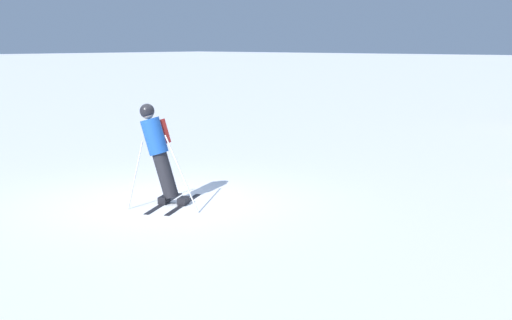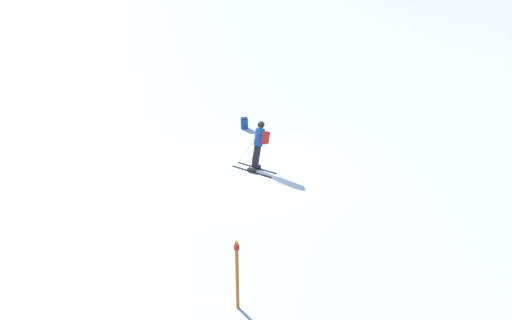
{
  "view_description": "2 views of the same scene",
  "coord_description": "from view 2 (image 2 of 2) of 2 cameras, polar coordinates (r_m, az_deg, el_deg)",
  "views": [
    {
      "loc": [
        9.35,
        -8.37,
        2.82
      ],
      "look_at": [
        1.16,
        1.17,
        0.74
      ],
      "focal_mm": 50.0,
      "sensor_mm": 36.0,
      "label": 1
    },
    {
      "loc": [
        8.2,
        14.21,
        8.48
      ],
      "look_at": [
        1.42,
        2.22,
        1.65
      ],
      "focal_mm": 35.0,
      "sensor_mm": 36.0,
      "label": 2
    }
  ],
  "objects": [
    {
      "name": "skier",
      "position": [
        18.12,
        0.33,
        1.96
      ],
      "size": [
        1.46,
        1.72,
        1.81
      ],
      "rotation": [
        0.0,
        0.0,
        0.48
      ],
      "color": "black",
      "rests_on": "ground"
    },
    {
      "name": "ground_plane",
      "position": [
        18.46,
        0.45,
        -0.97
      ],
      "size": [
        300.0,
        300.0,
        0.0
      ],
      "primitive_type": "plane",
      "color": "white"
    },
    {
      "name": "spare_backpack",
      "position": [
        21.86,
        -1.34,
        4.23
      ],
      "size": [
        0.36,
        0.31,
        0.5
      ],
      "rotation": [
        0.0,
        0.0,
        2.77
      ],
      "color": "#194293",
      "rests_on": "ground"
    },
    {
      "name": "trail_marker",
      "position": [
        11.77,
        -2.17,
        -12.74
      ],
      "size": [
        0.13,
        0.13,
        1.93
      ],
      "color": "orange",
      "rests_on": "ground"
    }
  ]
}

